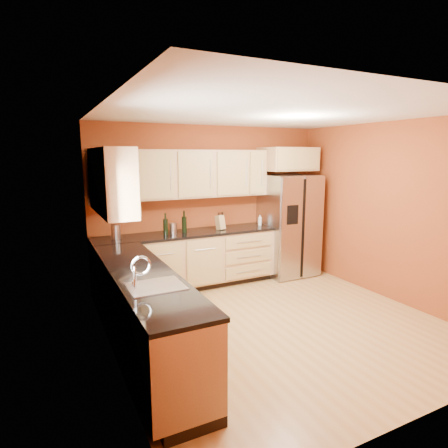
{
  "coord_description": "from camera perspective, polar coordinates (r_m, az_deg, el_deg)",
  "views": [
    {
      "loc": [
        -2.59,
        -3.73,
        2.12
      ],
      "look_at": [
        -0.29,
        0.9,
        1.16
      ],
      "focal_mm": 30.0,
      "sensor_mm": 36.0,
      "label": 1
    }
  ],
  "objects": [
    {
      "name": "wine_bottle_b",
      "position": [
        5.75,
        -8.9,
        0.01
      ],
      "size": [
        0.09,
        0.09,
        0.33
      ],
      "primitive_type": null,
      "rotation": [
        0.0,
        0.0,
        0.27
      ],
      "color": "black",
      "rests_on": "countertop_back"
    },
    {
      "name": "countertop_left",
      "position": [
        4.02,
        -12.34,
        -7.4
      ],
      "size": [
        0.62,
        2.8,
        0.04
      ],
      "primitive_type": "cube",
      "color": "black",
      "rests_on": "base_cabinets_left"
    },
    {
      "name": "upper_cabinets_left",
      "position": [
        4.53,
        -16.86,
        6.31
      ],
      "size": [
        0.33,
        1.35,
        0.75
      ],
      "primitive_type": "cube",
      "color": "#A3814F",
      "rests_on": "wall_left"
    },
    {
      "name": "refrigerator",
      "position": [
        6.76,
        9.78,
        -0.17
      ],
      "size": [
        0.9,
        0.75,
        1.78
      ],
      "primitive_type": "cube",
      "color": "#BBBBC0",
      "rests_on": "floor"
    },
    {
      "name": "wall_left",
      "position": [
        3.86,
        -17.03,
        -2.23
      ],
      "size": [
        0.04,
        4.0,
        2.6
      ],
      "primitive_type": "cube",
      "color": "brown",
      "rests_on": "floor"
    },
    {
      "name": "wall_right",
      "position": [
        5.97,
        24.28,
        1.65
      ],
      "size": [
        0.04,
        4.0,
        2.6
      ],
      "primitive_type": "cube",
      "color": "brown",
      "rests_on": "floor"
    },
    {
      "name": "over_fridge_cabinet",
      "position": [
        6.71,
        9.71,
        9.73
      ],
      "size": [
        0.92,
        0.6,
        0.4
      ],
      "primitive_type": "cube",
      "color": "#A3814F",
      "rests_on": "wall_back"
    },
    {
      "name": "canister_right",
      "position": [
        5.62,
        -16.16,
        -1.15
      ],
      "size": [
        0.16,
        0.16,
        0.21
      ],
      "primitive_type": "cylinder",
      "rotation": [
        0.0,
        0.0,
        0.24
      ],
      "color": "#BBBBC0",
      "rests_on": "countertop_back"
    },
    {
      "name": "soap_dispenser",
      "position": [
        6.5,
        5.47,
        0.58
      ],
      "size": [
        0.06,
        0.06,
        0.18
      ],
      "primitive_type": "cylinder",
      "rotation": [
        0.0,
        0.0,
        -0.06
      ],
      "color": "silver",
      "rests_on": "countertop_back"
    },
    {
      "name": "sink_faucet",
      "position": [
        3.51,
        -10.42,
        -7.07
      ],
      "size": [
        0.5,
        0.42,
        0.3
      ],
      "primitive_type": null,
      "color": "silver",
      "rests_on": "countertop_left"
    },
    {
      "name": "countertop_back",
      "position": [
        5.92,
        -5.65,
        -1.47
      ],
      "size": [
        2.9,
        0.62,
        0.04
      ],
      "primitive_type": "cube",
      "color": "black",
      "rests_on": "base_cabinets_back"
    },
    {
      "name": "knife_block",
      "position": [
        6.1,
        -0.59,
        0.26
      ],
      "size": [
        0.14,
        0.14,
        0.23
      ],
      "primitive_type": "cube",
      "rotation": [
        0.0,
        0.0,
        0.3
      ],
      "color": "tan",
      "rests_on": "countertop_back"
    },
    {
      "name": "window",
      "position": [
        3.33,
        -15.49,
        0.28
      ],
      "size": [
        0.03,
        0.9,
        1.0
      ],
      "primitive_type": "cube",
      "color": "white",
      "rests_on": "wall_left"
    },
    {
      "name": "upper_cabinets_back",
      "position": [
        6.04,
        -3.62,
        7.66
      ],
      "size": [
        2.3,
        0.33,
        0.75
      ],
      "primitive_type": "cube",
      "color": "#A3814F",
      "rests_on": "wall_back"
    },
    {
      "name": "base_cabinets_left",
      "position": [
        4.18,
        -12.22,
        -13.43
      ],
      "size": [
        0.6,
        2.8,
        0.88
      ],
      "primitive_type": "cube",
      "color": "#A3814F",
      "rests_on": "floor"
    },
    {
      "name": "wall_back",
      "position": [
        6.34,
        -2.06,
        3.04
      ],
      "size": [
        4.0,
        0.04,
        2.6
      ],
      "primitive_type": "cube",
      "color": "brown",
      "rests_on": "floor"
    },
    {
      "name": "corner_upper_cabinet",
      "position": [
        5.48,
        -16.84,
        6.95
      ],
      "size": [
        0.67,
        0.67,
        0.75
      ],
      "primitive_type": "cube",
      "rotation": [
        0.0,
        0.0,
        0.79
      ],
      "color": "#A3814F",
      "rests_on": "wall_back"
    },
    {
      "name": "floor",
      "position": [
        5.01,
        7.84,
        -14.66
      ],
      "size": [
        4.0,
        4.0,
        0.0
      ],
      "primitive_type": "plane",
      "color": "#AC7E42",
      "rests_on": "ground"
    },
    {
      "name": "ceiling",
      "position": [
        4.56,
        8.69,
        16.41
      ],
      "size": [
        4.0,
        4.0,
        0.0
      ],
      "primitive_type": "plane",
      "color": "silver",
      "rests_on": "wall_back"
    },
    {
      "name": "wall_front",
      "position": [
        3.22,
        28.95,
        -5.59
      ],
      "size": [
        4.0,
        0.04,
        2.6
      ],
      "primitive_type": "cube",
      "color": "brown",
      "rests_on": "floor"
    },
    {
      "name": "base_cabinets_back",
      "position": [
        6.04,
        -5.61,
        -5.73
      ],
      "size": [
        2.9,
        0.6,
        0.88
      ],
      "primitive_type": "cube",
      "color": "#A3814F",
      "rests_on": "floor"
    },
    {
      "name": "wine_bottle_a",
      "position": [
        5.89,
        -6.08,
        0.36
      ],
      "size": [
        0.09,
        0.09,
        0.34
      ],
      "primitive_type": null,
      "rotation": [
        0.0,
        0.0,
        0.2
      ],
      "color": "black",
      "rests_on": "countertop_back"
    },
    {
      "name": "canister_left",
      "position": [
        5.78,
        -7.75,
        -0.71
      ],
      "size": [
        0.13,
        0.13,
        0.18
      ],
      "primitive_type": "cylinder",
      "rotation": [
        0.0,
        0.0,
        0.2
      ],
      "color": "#BBBBC0",
      "rests_on": "countertop_back"
    }
  ]
}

